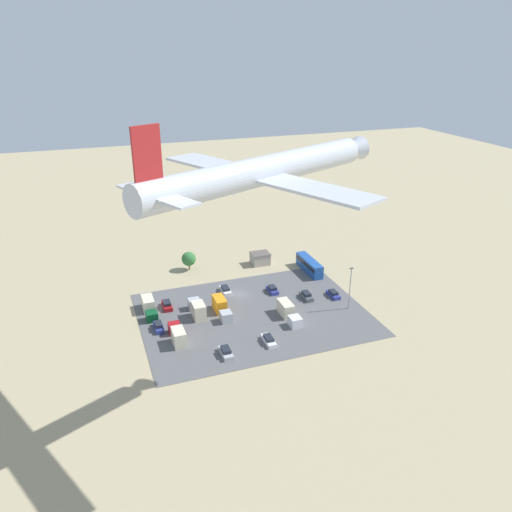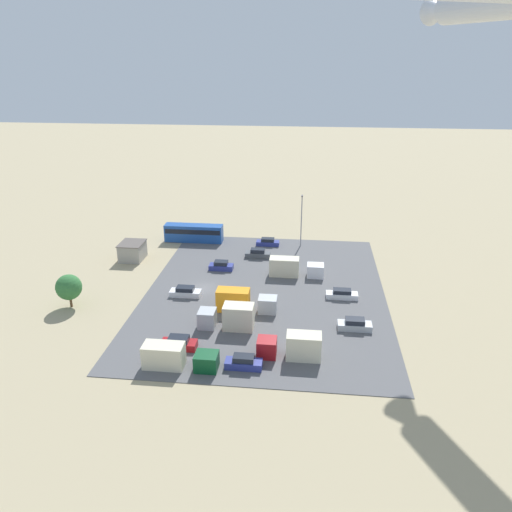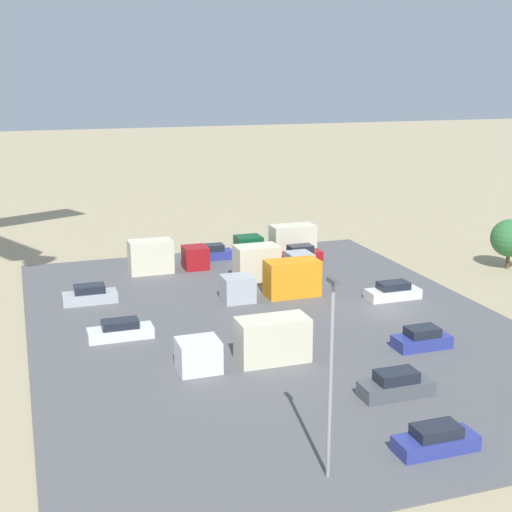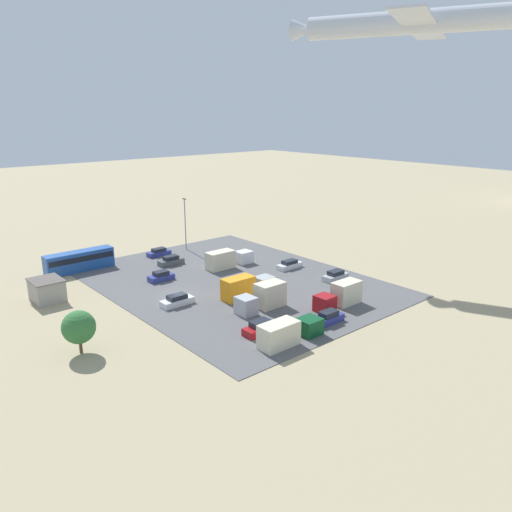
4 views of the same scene
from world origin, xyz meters
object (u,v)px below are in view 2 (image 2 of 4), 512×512
parked_car_0 (179,343)px  parked_car_7 (258,254)px  bus (194,232)px  parked_truck_0 (230,317)px  parked_car_1 (355,325)px  parked_car_5 (342,294)px  parked_truck_1 (176,357)px  parked_truck_4 (293,268)px  shed_building (132,251)px  parked_car_3 (185,292)px  parked_car_6 (244,363)px  parked_car_4 (221,266)px  parked_truck_2 (243,301)px  parked_car_2 (268,242)px  parked_truck_3 (293,347)px

parked_car_0 → parked_car_7: size_ratio=0.99×
bus → parked_truck_0: parked_truck_0 is taller
parked_car_1 → parked_car_5: size_ratio=0.95×
parked_truck_1 → parked_truck_4: parked_truck_4 is taller
shed_building → parked_car_3: size_ratio=1.04×
parked_car_6 → parked_truck_4: 27.73m
parked_car_3 → parked_car_4: bearing=-18.9°
parked_truck_2 → parked_car_3: bearing=-111.5°
bus → parked_truck_4: (14.67, 20.21, -0.41)m
parked_car_0 → parked_truck_2: parked_truck_2 is taller
parked_car_2 → parked_car_7: (6.40, -1.27, 0.08)m
parked_car_0 → parked_car_6: parked_car_0 is taller
parked_car_0 → parked_car_5: bearing=128.1°
parked_car_6 → parked_car_4: bearing=-164.8°
parked_truck_2 → parked_truck_3: 13.69m
parked_car_5 → parked_truck_4: (-7.55, -7.76, 0.81)m
parked_car_2 → parked_car_3: size_ratio=0.93×
parked_car_0 → parked_truck_4: (-24.01, 13.27, 0.72)m
parked_car_5 → parked_car_6: parked_car_6 is taller
parked_car_6 → parked_truck_1: (0.72, -7.94, 0.65)m
parked_car_0 → parked_truck_2: size_ratio=0.52×
parked_car_1 → parked_truck_4: size_ratio=0.50×
parked_car_5 → parked_truck_3: (16.92, -6.70, 0.88)m
parked_car_1 → parked_truck_4: parked_truck_4 is taller
bus → parked_car_3: size_ratio=2.42×
parked_truck_4 → parked_car_0: bearing=-28.9°
parked_car_2 → parked_car_7: bearing=-11.2°
parked_truck_3 → parked_car_1: bearing=-46.1°
parked_car_1 → parked_car_2: 33.95m
bus → parked_car_6: 44.81m
parked_truck_0 → parked_truck_2: size_ratio=0.86×
parked_truck_1 → parked_car_2: bearing=170.4°
parked_truck_3 → parked_car_2: bearing=9.6°
bus → parked_truck_0: bearing=20.7°
parked_truck_0 → parked_car_5: bearing=-55.3°
parked_car_2 → parked_truck_3: parked_truck_3 is taller
parked_truck_1 → parked_car_7: bearing=170.7°
parked_truck_1 → parked_car_0: bearing=-170.1°
parked_car_5 → parked_truck_4: bearing=-134.2°
parked_car_0 → parked_truck_3: parked_truck_3 is taller
parked_car_1 → parked_car_4: (-18.02, -21.38, -0.01)m
parked_truck_1 → parked_truck_3: parked_truck_3 is taller
bus → parked_car_0: size_ratio=2.55×
parked_car_2 → parked_car_5: parked_car_2 is taller
parked_car_1 → parked_car_2: parked_car_1 is taller
parked_car_4 → parked_truck_2: 15.48m
parked_truck_2 → parked_car_0: bearing=-31.4°
parked_truck_1 → parked_truck_3: 14.09m
shed_building → parked_car_2: bearing=112.2°
shed_building → bus: size_ratio=0.43×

